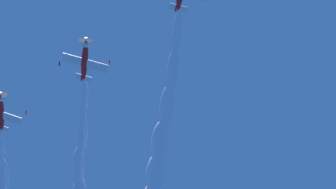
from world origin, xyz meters
The scene contains 2 objects.
airplane_left_wingman centered at (17.80, -13.90, 78.01)m, with size 7.68×7.28×3.36m.
airplane_right_wingman centered at (32.23, -22.95, 78.11)m, with size 7.63×7.23×3.36m.
Camera 1 is at (4.45, 17.94, 1.81)m, focal length 56.95 mm.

